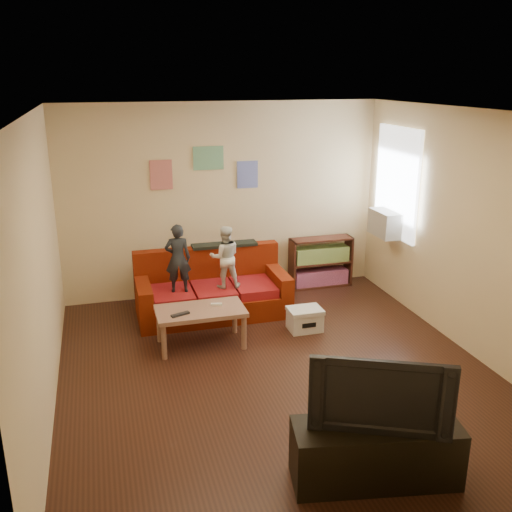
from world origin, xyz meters
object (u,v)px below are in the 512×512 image
object	(u,v)px
child_b	(225,257)
bookshelf	(320,265)
sofa	(212,292)
coffee_table	(201,314)
tv_stand	(376,453)
file_box	(305,319)
child_a	(178,258)
television	(380,391)

from	to	relation	value
child_b	bookshelf	distance (m)	1.84
sofa	child_b	world-z (taller)	child_b
coffee_table	bookshelf	distance (m)	2.55
coffee_table	tv_stand	size ratio (longest dim) A/B	0.79
file_box	coffee_table	bearing A→B (deg)	-177.32
child_a	bookshelf	size ratio (longest dim) A/B	0.94
bookshelf	tv_stand	distance (m)	4.32
child_b	file_box	bearing A→B (deg)	146.28
child_a	child_b	world-z (taller)	child_a
file_box	tv_stand	distance (m)	2.77
bookshelf	file_box	bearing A→B (deg)	-118.54
child_b	child_a	bearing A→B (deg)	5.23
child_a	coffee_table	xyz separation A→B (m)	(0.14, -0.75, -0.46)
sofa	child_a	world-z (taller)	child_a
television	sofa	bearing A→B (deg)	123.86
child_a	coffee_table	distance (m)	0.89
tv_stand	television	size ratio (longest dim) A/B	1.22
sofa	file_box	world-z (taller)	sofa
child_a	television	size ratio (longest dim) A/B	0.83
child_a	file_box	xyz separation A→B (m)	(1.45, -0.68, -0.70)
child_b	television	bearing A→B (deg)	102.12
tv_stand	sofa	bearing A→B (deg)	109.19
sofa	child_b	bearing A→B (deg)	-48.47
child_b	coffee_table	size ratio (longest dim) A/B	0.80
child_b	coffee_table	xyz separation A→B (m)	(-0.46, -0.75, -0.42)
coffee_table	file_box	xyz separation A→B (m)	(1.31, 0.06, -0.25)
coffee_table	television	xyz separation A→B (m)	(0.88, -2.67, 0.39)
coffee_table	television	bearing A→B (deg)	-71.79
child_a	child_b	xyz separation A→B (m)	(0.60, 0.00, -0.03)
sofa	coffee_table	world-z (taller)	sofa
child_b	television	size ratio (longest dim) A/B	0.77
bookshelf	tv_stand	bearing A→B (deg)	-106.19
television	coffee_table	bearing A→B (deg)	133.17
file_box	television	world-z (taller)	television
child_b	bookshelf	xyz separation A→B (m)	(1.62, 0.73, -0.49)
file_box	television	size ratio (longest dim) A/B	0.39
child_a	file_box	distance (m)	1.75
sofa	television	world-z (taller)	television
sofa	bookshelf	xyz separation A→B (m)	(1.76, 0.56, 0.04)
child_a	television	xyz separation A→B (m)	(1.01, -3.41, -0.06)
child_a	file_box	bearing A→B (deg)	161.96
child_b	tv_stand	xyz separation A→B (m)	(0.41, -3.41, -0.58)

